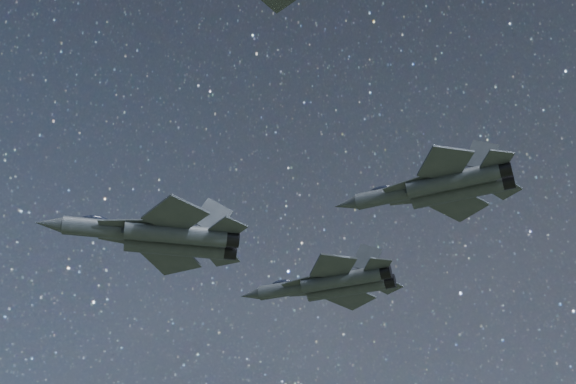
# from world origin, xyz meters

# --- Properties ---
(jet_lead) EXTENTS (19.57, 12.98, 4.99)m
(jet_lead) POSITION_xyz_m (-13.80, 3.19, 153.92)
(jet_lead) COLOR #2B3136
(jet_left) EXTENTS (17.86, 12.49, 4.50)m
(jet_left) POSITION_xyz_m (0.19, 17.70, 155.22)
(jet_left) COLOR #2B3136
(jet_slot) EXTENTS (17.87, 12.41, 4.49)m
(jet_slot) POSITION_xyz_m (12.52, 5.43, 157.27)
(jet_slot) COLOR #2B3136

